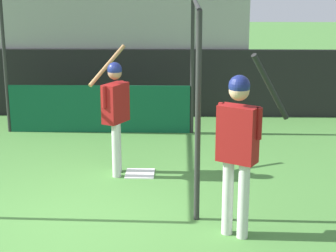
# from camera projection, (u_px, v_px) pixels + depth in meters

# --- Properties ---
(ground_plane) EXTENTS (60.00, 60.00, 0.00)m
(ground_plane) POSITION_uv_depth(u_px,v_px,m) (76.00, 222.00, 6.94)
(ground_plane) COLOR #477F38
(outfield_wall) EXTENTS (24.00, 0.12, 1.44)m
(outfield_wall) POSITION_uv_depth(u_px,v_px,m) (121.00, 83.00, 12.00)
(outfield_wall) COLOR black
(outfield_wall) RESTS_ON ground
(bleacher_section) EXTENTS (5.40, 4.00, 3.52)m
(bleacher_section) POSITION_uv_depth(u_px,v_px,m) (129.00, 25.00, 13.72)
(bleacher_section) COLOR #9E9E99
(bleacher_section) RESTS_ON ground
(batting_cage) EXTENTS (3.61, 4.04, 2.60)m
(batting_cage) POSITION_uv_depth(u_px,v_px,m) (91.00, 80.00, 9.77)
(batting_cage) COLOR #282828
(batting_cage) RESTS_ON ground
(home_plate) EXTENTS (0.44, 0.44, 0.02)m
(home_plate) POSITION_uv_depth(u_px,v_px,m) (140.00, 174.00, 8.61)
(home_plate) COLOR white
(home_plate) RESTS_ON ground
(player_batter) EXTENTS (0.62, 0.95, 1.91)m
(player_batter) POSITION_uv_depth(u_px,v_px,m) (115.00, 108.00, 8.36)
(player_batter) COLOR silver
(player_batter) RESTS_ON ground
(player_waiting) EXTENTS (0.80, 0.58, 2.19)m
(player_waiting) POSITION_uv_depth(u_px,v_px,m) (238.00, 140.00, 6.29)
(player_waiting) COLOR silver
(player_waiting) RESTS_ON ground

